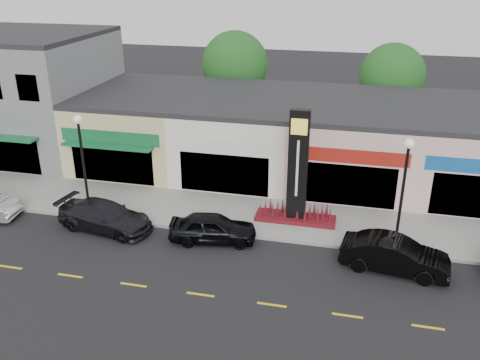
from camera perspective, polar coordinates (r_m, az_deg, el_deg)
The scene contains 16 objects.
ground at distance 24.04m, azimuth -2.30°, elevation -8.62°, with size 120.00×120.00×0.00m, color black.
sidewalk at distance 27.67m, azimuth 0.07°, elevation -3.83°, with size 52.00×4.30×0.15m, color gray.
curb at distance 25.75m, azimuth -1.07°, elevation -6.07°, with size 52.00×0.20×0.15m, color gray.
building_grey_2story at distance 39.94m, azimuth -23.72°, elevation 9.05°, with size 12.00×10.95×8.30m.
shop_beige at distance 35.64m, azimuth -10.77°, elevation 6.14°, with size 7.00×10.85×4.80m.
shop_cream at distance 33.51m, azimuth 0.34°, elevation 5.45°, with size 7.00×10.01×4.80m.
shop_pink_w at distance 32.76m, azimuth 12.40°, elevation 4.46°, with size 7.00×10.01×4.80m.
shop_pink_e at distance 33.48m, azimuth 24.44°, elevation 3.27°, with size 7.00×10.01×4.80m.
tree_rear_west at distance 40.95m, azimuth -0.59°, elevation 12.85°, with size 5.20×5.20×7.83m.
tree_rear_mid at distance 39.96m, azimuth 16.71°, elevation 11.13°, with size 4.80×4.80×7.29m.
lamp_west_near at distance 27.55m, azimuth -17.29°, elevation 2.66°, with size 0.44×0.44×5.47m.
lamp_east_near at distance 24.10m, azimuth 17.89°, elevation -0.41°, with size 0.44×0.44×5.47m.
pylon_sign at distance 26.13m, azimuth 6.42°, elevation -0.35°, with size 4.20×1.30×6.00m.
car_dark_sedan at distance 26.90m, azimuth -14.92°, elevation -3.97°, with size 5.03×2.05×1.46m, color black.
car_black_sedan at distance 24.99m, azimuth -3.08°, elevation -5.38°, with size 4.25×1.71×1.45m, color black.
car_black_conv at distance 23.70m, azimuth 16.99°, elevation -8.07°, with size 4.71×1.64×1.55m, color black.
Camera 1 is at (5.57, -19.60, 12.76)m, focal length 38.00 mm.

